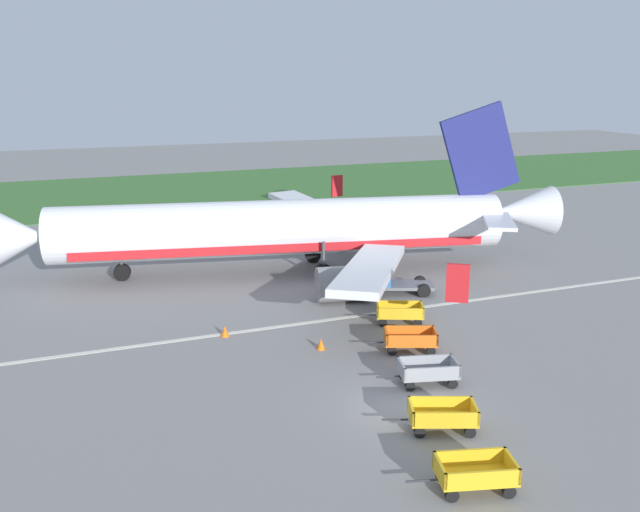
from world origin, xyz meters
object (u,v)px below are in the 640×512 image
at_px(traffic_cone_mid_apron, 225,331).
at_px(baggage_cart_far_end, 400,313).
at_px(airplane, 296,228).
at_px(baggage_cart_fourth_in_row, 410,339).
at_px(traffic_cone_by_carts, 321,344).
at_px(baggage_cart_second_in_row, 442,416).
at_px(baggage_cart_third_in_row, 428,371).
at_px(service_truck_beside_carts, 384,276).
at_px(baggage_cart_nearest, 475,473).
at_px(traffic_cone_near_plane, 364,288).

bearing_deg(traffic_cone_mid_apron, baggage_cart_far_end, -9.36).
height_order(airplane, baggage_cart_fourth_in_row, airplane).
height_order(baggage_cart_far_end, traffic_cone_by_carts, baggage_cart_far_end).
bearing_deg(traffic_cone_by_carts, traffic_cone_mid_apron, 139.58).
distance_m(baggage_cart_second_in_row, baggage_cart_third_in_row, 3.98).
bearing_deg(service_truck_beside_carts, airplane, 119.13).
distance_m(baggage_cart_nearest, traffic_cone_mid_apron, 16.71).
xyz_separation_m(baggage_cart_nearest, baggage_cart_second_in_row, (1.02, 3.72, 0.00)).
xyz_separation_m(baggage_cart_second_in_row, traffic_cone_near_plane, (4.29, 16.33, -0.28)).
bearing_deg(baggage_cart_second_in_row, baggage_cart_nearest, -105.30).
relative_size(baggage_cart_second_in_row, baggage_cart_third_in_row, 0.99).
xyz_separation_m(baggage_cart_third_in_row, baggage_cart_far_end, (2.38, 7.17, 0.00)).
xyz_separation_m(baggage_cart_second_in_row, traffic_cone_mid_apron, (-5.41, 12.39, -0.32)).
height_order(service_truck_beside_carts, traffic_cone_by_carts, service_truck_beside_carts).
relative_size(baggage_cart_second_in_row, service_truck_beside_carts, 0.75).
distance_m(baggage_cart_second_in_row, traffic_cone_near_plane, 16.88).
distance_m(baggage_cart_third_in_row, traffic_cone_near_plane, 12.94).
xyz_separation_m(baggage_cart_second_in_row, service_truck_beside_carts, (5.45, 15.98, 0.50)).
relative_size(airplane, traffic_cone_mid_apron, 66.00).
bearing_deg(baggage_cart_fourth_in_row, baggage_cart_third_in_row, -106.61).
height_order(baggage_cart_fourth_in_row, service_truck_beside_carts, service_truck_beside_carts).
bearing_deg(baggage_cart_nearest, traffic_cone_by_carts, 91.83).
bearing_deg(traffic_cone_mid_apron, traffic_cone_by_carts, -40.42).
xyz_separation_m(baggage_cart_far_end, traffic_cone_mid_apron, (-9.30, 1.53, -0.32)).
bearing_deg(service_truck_beside_carts, baggage_cart_far_end, -107.07).
height_order(baggage_cart_second_in_row, baggage_cart_third_in_row, same).
xyz_separation_m(airplane, baggage_cart_second_in_row, (-1.97, -22.23, -2.45)).
height_order(baggage_cart_nearest, service_truck_beside_carts, service_truck_beside_carts).
relative_size(baggage_cart_third_in_row, traffic_cone_near_plane, 5.57).
relative_size(airplane, traffic_cone_near_plane, 57.64).
xyz_separation_m(baggage_cart_nearest, traffic_cone_by_carts, (-0.41, 12.72, -0.32)).
relative_size(baggage_cart_third_in_row, traffic_cone_by_carts, 6.50).
distance_m(baggage_cart_third_in_row, traffic_cone_mid_apron, 11.12).
height_order(baggage_cart_second_in_row, traffic_cone_mid_apron, baggage_cart_second_in_row).
xyz_separation_m(airplane, traffic_cone_near_plane, (2.32, -5.90, -2.73)).
relative_size(baggage_cart_nearest, service_truck_beside_carts, 0.76).
bearing_deg(baggage_cart_nearest, service_truck_beside_carts, 71.82).
bearing_deg(baggage_cart_third_in_row, baggage_cart_far_end, 71.64).
distance_m(baggage_cart_second_in_row, service_truck_beside_carts, 16.89).
distance_m(airplane, baggage_cart_second_in_row, 22.45).
bearing_deg(baggage_cart_far_end, baggage_cart_third_in_row, -108.36).
xyz_separation_m(baggage_cart_second_in_row, baggage_cart_third_in_row, (1.50, 3.69, 0.00)).
height_order(baggage_cart_second_in_row, traffic_cone_by_carts, baggage_cart_second_in_row).
bearing_deg(baggage_cart_fourth_in_row, traffic_cone_near_plane, 79.24).
relative_size(baggage_cart_third_in_row, baggage_cart_fourth_in_row, 1.01).
height_order(airplane, traffic_cone_mid_apron, airplane).
relative_size(baggage_cart_third_in_row, service_truck_beside_carts, 0.76).
relative_size(airplane, baggage_cart_third_in_row, 10.34).
relative_size(baggage_cart_nearest, baggage_cart_second_in_row, 1.01).
height_order(baggage_cart_second_in_row, traffic_cone_near_plane, baggage_cart_second_in_row).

